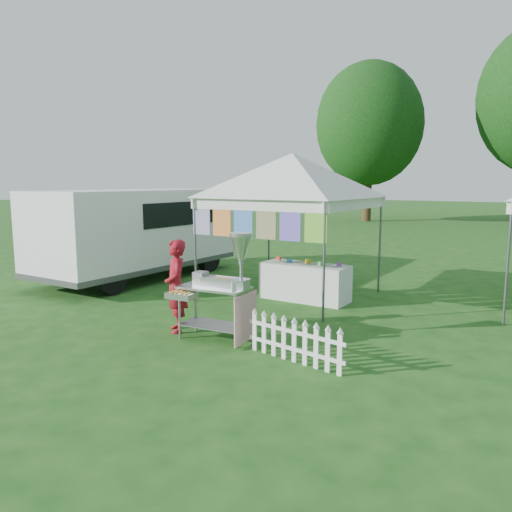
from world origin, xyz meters
The scene contains 8 objects.
ground centered at (0.00, 0.00, 0.00)m, with size 120.00×120.00×0.00m, color #184A15.
canopy_main centered at (0.00, 3.49, 2.99)m, with size 4.24×4.24×3.45m.
tree_left centered at (-6.00, 24.00, 5.83)m, with size 6.40×6.40×9.53m.
donut_cart centered at (0.58, 0.33, 0.99)m, with size 1.20×0.93×1.68m.
vendor centered at (-0.36, 0.31, 0.75)m, with size 0.55×0.36×1.50m, color maroon.
cargo_van centered at (-4.27, 3.37, 1.20)m, with size 2.15×5.35×2.22m.
picket_fence centered at (1.93, 0.10, 0.29)m, with size 1.60×0.29×0.56m.
display_table centered at (0.39, 3.39, 0.38)m, with size 1.80×0.70×0.75m, color white.
Camera 1 is at (5.00, -5.61, 2.42)m, focal length 35.00 mm.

